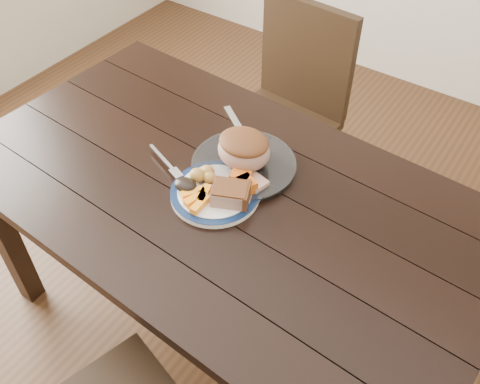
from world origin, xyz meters
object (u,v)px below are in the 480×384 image
Objects in this scene: serving_platter at (244,166)px; pork_slice at (230,194)px; chair_far at (288,105)px; carving_knife at (250,144)px; fork at (167,163)px; roast_joint at (244,151)px; dinner_plate at (215,193)px; dining_table at (222,210)px.

pork_slice reaches higher than serving_platter.
chair_far is 0.60m from carving_knife.
chair_far reaches higher than carving_knife.
chair_far is 9.34× the size of pork_slice.
chair_far is 0.80m from fork.
serving_platter is 0.06m from roast_joint.
roast_joint reaches higher than dinner_plate.
serving_platter is 1.90× the size of roast_joint.
roast_joint is at bearing 88.96° from dining_table.
pork_slice is 0.25m from fork.
carving_knife is at bearing 77.47° from fork.
fork reaches higher than dinner_plate.
fork is at bearing -144.72° from serving_platter.
dinner_plate is 1.59× the size of roast_joint.
roast_joint is at bearing 112.57° from chair_far.
fork is at bearing 176.92° from dinner_plate.
fork reaches higher than serving_platter.
dining_table is 10.14× the size of roast_joint.
pork_slice is 0.58× the size of fork.
serving_platter is at bearing 88.96° from dining_table.
fork is (-0.19, -0.02, 0.11)m from dining_table.
fork reaches higher than dining_table.
serving_platter is at bearing 55.28° from fork.
serving_platter is (0.00, 0.11, 0.10)m from dining_table.
fork is 1.07× the size of roast_joint.
chair_far is (-0.20, 0.74, -0.13)m from dining_table.
serving_platter is at bearing 116.57° from roast_joint.
dinner_plate is at bearing 175.24° from pork_slice.
serving_platter reaches higher than dinner_plate.
fork is at bearing -87.61° from carving_knife.
pork_slice is (0.26, -0.77, 0.27)m from chair_far.
dinner_plate is 0.24m from carving_knife.
carving_knife is (-0.04, 0.10, -0.06)m from roast_joint.
serving_platter is 0.16m from pork_slice.
chair_far reaches higher than pork_slice.
fork is at bearing 176.53° from pork_slice.
roast_joint is (0.00, 0.11, 0.16)m from dining_table.
dining_table is 0.15m from pork_slice.
pork_slice is (0.06, -0.00, 0.03)m from dinner_plate.
pork_slice is 0.16m from roast_joint.
dining_table is 1.77× the size of chair_far.
roast_joint reaches higher than serving_platter.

